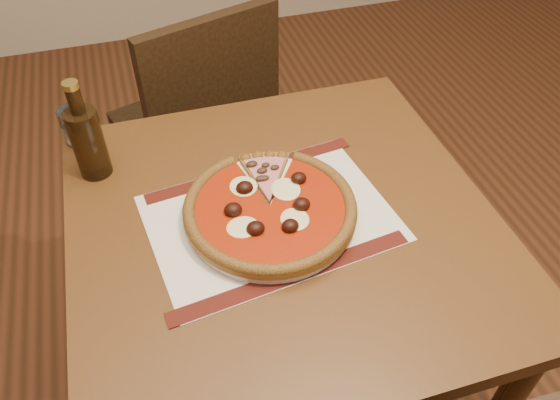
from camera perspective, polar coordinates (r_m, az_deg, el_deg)
The scene contains 8 objects.
table at distance 1.11m, azimuth 0.30°, elevation -5.51°, with size 0.81×0.81×0.75m.
chair_far at distance 1.72m, azimuth -8.21°, elevation 8.29°, with size 0.52×0.52×0.87m.
placemat at distance 1.04m, azimuth -1.02°, elevation -1.88°, with size 0.45×0.32×0.00m, color beige.
plate at distance 1.03m, azimuth -1.03°, elevation -1.50°, with size 0.31×0.31×0.02m, color white.
pizza at distance 1.02m, azimuth -1.04°, elevation -0.73°, with size 0.33×0.33×0.04m.
ham_slice at distance 1.08m, azimuth -0.86°, elevation 2.58°, with size 0.10×0.15×0.02m.
water_glass at distance 1.27m, azimuth -20.51°, elevation 7.38°, with size 0.07×0.07×0.08m, color white.
bottle at distance 1.15m, azimuth -19.48°, elevation 5.97°, with size 0.06×0.06×0.22m.
Camera 1 is at (-0.44, 0.06, 1.50)m, focal length 35.00 mm.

